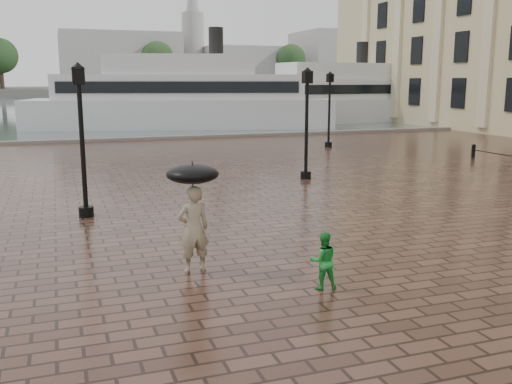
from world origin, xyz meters
TOP-DOWN VIEW (x-y plane):
  - ground at (0.00, 0.00)m, footprint 300.00×300.00m
  - harbour_water at (0.00, 92.00)m, footprint 240.00×240.00m
  - quay_edge at (0.00, 32.00)m, footprint 80.00×0.60m
  - far_shore at (0.00, 160.00)m, footprint 300.00×60.00m
  - distant_skyline at (48.14, 150.00)m, footprint 102.50×22.00m
  - far_trees at (0.00, 138.00)m, footprint 188.00×8.00m
  - street_lamps at (-1.50, 17.50)m, footprint 21.44×14.44m
  - adult_pedestrian at (-4.07, 4.04)m, footprint 0.72×0.51m
  - child_pedestrian at (-1.92, 2.18)m, footprint 0.63×0.53m
  - ferry_near at (3.44, 40.99)m, footprint 26.22×11.99m
  - ferry_far at (19.14, 42.80)m, footprint 23.84×7.93m
  - umbrella at (-4.07, 4.04)m, footprint 1.10×1.10m

SIDE VIEW (x-z plane):
  - ground at x=0.00m, z-range 0.00..0.00m
  - harbour_water at x=0.00m, z-range 0.00..0.00m
  - quay_edge at x=0.00m, z-range -0.15..0.15m
  - child_pedestrian at x=-1.92m, z-range 0.00..1.15m
  - adult_pedestrian at x=-4.07m, z-range 0.00..1.87m
  - far_shore at x=0.00m, z-range 0.00..2.00m
  - umbrella at x=-4.07m, z-range 1.52..2.71m
  - ferry_far at x=19.14m, z-range -1.53..6.14m
  - street_lamps at x=-1.50m, z-range 0.13..4.53m
  - ferry_near at x=3.44m, z-range -1.67..6.69m
  - far_trees at x=0.00m, z-range 2.67..16.17m
  - distant_skyline at x=48.14m, z-range -7.05..25.95m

